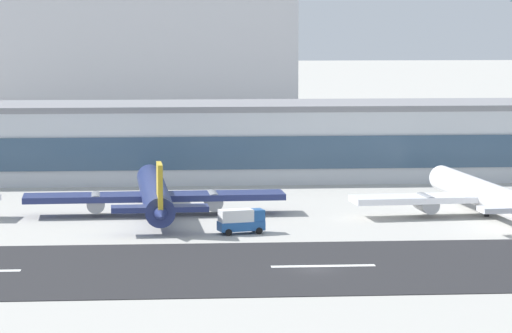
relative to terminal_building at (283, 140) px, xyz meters
The scene contains 8 objects.
ground_plane 86.63m from the terminal_building, 93.24° to the right, with size 1400.00×1400.00×0.00m, color #B2AFA8.
runway_strip 84.40m from the terminal_building, 93.33° to the right, with size 800.00×32.69×0.08m, color #262628.
runway_centreline_dash_4 84.34m from the terminal_building, 92.53° to the right, with size 12.00×1.20×0.01m, color white.
terminal_building is the anchor object (origin of this frame).
distant_hotel_block 141.09m from the terminal_building, 105.46° to the left, with size 105.69×38.90×47.32m, color #BCBCC1.
airliner_gold_tail_gate_1 49.22m from the terminal_building, 117.62° to the right, with size 37.58×45.17×9.42m.
airliner_navy_tail_gate_2 53.56m from the terminal_building, 62.68° to the right, with size 39.07×44.39×9.27m.
service_box_truck_1 61.31m from the terminal_building, 100.84° to the right, with size 6.40×3.83×3.25m.
Camera 1 is at (-18.36, -147.25, 28.58)m, focal length 93.86 mm.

